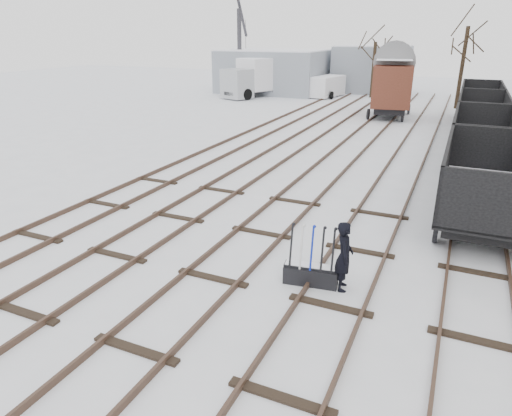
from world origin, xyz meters
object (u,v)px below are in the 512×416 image
(ground_frame, at_px, (311,273))
(lorry, at_px, (259,77))
(freight_wagon_a, at_px, (483,195))
(box_van_wagon, at_px, (392,83))
(panel_van, at_px, (327,86))
(crane, at_px, (241,68))
(worker, at_px, (344,256))

(ground_frame, relative_size, lorry, 0.19)
(ground_frame, bearing_deg, freight_wagon_a, 49.06)
(ground_frame, relative_size, box_van_wagon, 0.26)
(box_van_wagon, bearing_deg, panel_van, 121.35)
(box_van_wagon, xyz_separation_m, lorry, (-13.08, 6.34, -0.55))
(freight_wagon_a, xyz_separation_m, crane, (-22.12, 28.02, 1.36))
(crane, bearing_deg, box_van_wagon, -45.02)
(ground_frame, relative_size, crane, 0.17)
(freight_wagon_a, xyz_separation_m, lorry, (-18.89, 25.35, 0.82))
(box_van_wagon, relative_size, crane, 0.63)
(lorry, bearing_deg, box_van_wagon, -3.92)
(worker, bearing_deg, crane, 15.11)
(lorry, xyz_separation_m, crane, (-3.23, 2.67, 0.54))
(ground_frame, bearing_deg, lorry, 107.92)
(worker, bearing_deg, lorry, 12.66)
(worker, xyz_separation_m, lorry, (-15.92, 31.01, 0.94))
(freight_wagon_a, relative_size, lorry, 0.78)
(box_van_wagon, height_order, lorry, box_van_wagon)
(crane, bearing_deg, panel_van, -18.44)
(panel_van, bearing_deg, crane, -171.40)
(box_van_wagon, bearing_deg, crane, 142.83)
(crane, bearing_deg, lorry, -55.68)
(freight_wagon_a, relative_size, box_van_wagon, 1.11)
(ground_frame, bearing_deg, box_van_wagon, 86.75)
(box_van_wagon, bearing_deg, worker, -91.69)
(freight_wagon_a, distance_m, lorry, 31.63)
(ground_frame, relative_size, worker, 0.87)
(panel_van, bearing_deg, box_van_wagon, -39.46)
(freight_wagon_a, bearing_deg, ground_frame, -122.87)
(panel_van, bearing_deg, worker, -62.38)
(ground_frame, distance_m, worker, 0.95)
(panel_van, bearing_deg, freight_wagon_a, -53.96)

